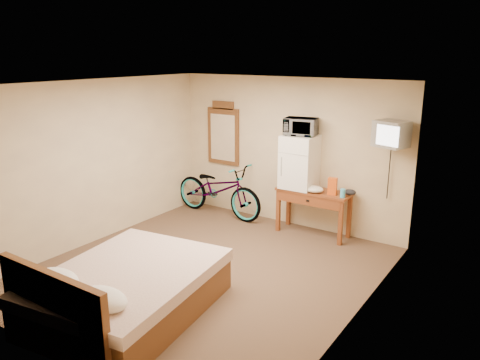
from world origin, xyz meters
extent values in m
plane|color=#483924|center=(0.00, 0.00, 0.00)|extent=(4.60, 4.60, 0.00)
plane|color=silver|center=(0.00, 0.00, 2.50)|extent=(4.60, 4.60, 0.00)
cube|color=tan|center=(0.00, 2.30, 1.25)|extent=(4.20, 0.04, 2.50)
cube|color=tan|center=(0.00, -2.30, 1.25)|extent=(4.20, 0.04, 2.50)
cube|color=tan|center=(-2.10, 0.00, 1.25)|extent=(0.04, 4.60, 2.50)
cube|color=tan|center=(2.10, 0.00, 1.25)|extent=(0.04, 4.60, 2.50)
cube|color=beige|center=(-0.08, 2.29, 0.92)|extent=(0.08, 0.01, 0.13)
cube|color=brown|center=(0.63, 2.04, 0.73)|extent=(1.19, 0.47, 0.04)
cube|color=brown|center=(0.09, 1.86, 0.35)|extent=(0.06, 0.06, 0.71)
cube|color=brown|center=(1.18, 1.86, 0.35)|extent=(0.06, 0.06, 0.71)
cube|color=brown|center=(0.09, 2.22, 0.35)|extent=(0.06, 0.06, 0.71)
cube|color=brown|center=(1.18, 2.22, 0.35)|extent=(0.06, 0.06, 0.71)
cube|color=brown|center=(0.63, 1.84, 0.63)|extent=(1.07, 0.05, 0.16)
cube|color=black|center=(0.63, 1.82, 0.63)|extent=(0.05, 0.02, 0.03)
cube|color=white|center=(0.35, 2.05, 1.18)|extent=(0.53, 0.51, 0.86)
cube|color=gray|center=(0.35, 1.79, 1.35)|extent=(0.52, 0.01, 0.00)
cylinder|color=gray|center=(0.17, 1.79, 1.13)|extent=(0.02, 0.02, 0.31)
imported|color=white|center=(0.35, 2.05, 1.75)|extent=(0.56, 0.43, 0.28)
cube|color=#D24E12|center=(0.97, 1.98, 0.88)|extent=(0.14, 0.10, 0.27)
cylinder|color=#41B0DF|center=(1.16, 1.92, 0.82)|extent=(0.08, 0.08, 0.13)
ellipsoid|color=silver|center=(0.67, 1.94, 0.80)|extent=(0.32, 0.25, 0.10)
ellipsoid|color=black|center=(0.17, 1.92, 0.79)|extent=(0.23, 0.17, 0.09)
ellipsoid|color=black|center=(1.20, 2.12, 0.79)|extent=(0.19, 0.15, 0.09)
cube|color=black|center=(1.79, 2.28, 1.68)|extent=(0.14, 0.02, 0.14)
cylinder|color=black|center=(1.79, 2.24, 1.68)|extent=(0.05, 0.30, 0.05)
cube|color=gray|center=(1.79, 2.02, 1.77)|extent=(0.52, 0.47, 0.37)
cube|color=white|center=(1.79, 1.84, 1.77)|extent=(0.34, 0.12, 0.28)
cube|color=black|center=(1.79, 2.20, 1.77)|extent=(0.26, 0.09, 0.23)
cube|color=brown|center=(-1.32, 2.27, 1.40)|extent=(0.68, 0.04, 1.03)
cube|color=brown|center=(-1.32, 2.27, 1.96)|extent=(0.45, 0.04, 0.14)
cube|color=white|center=(-1.32, 2.25, 1.37)|extent=(0.53, 0.01, 0.84)
imported|color=black|center=(-1.20, 1.94, 0.49)|extent=(1.88, 0.71, 0.97)
cube|color=brown|center=(-0.07, -1.30, 0.20)|extent=(1.81, 2.25, 0.40)
cube|color=beige|center=(-0.07, -1.30, 0.45)|extent=(1.86, 2.30, 0.14)
cube|color=brown|center=(-0.07, -2.26, 0.55)|extent=(1.55, 0.08, 0.70)
ellipsoid|color=white|center=(-0.43, -1.95, 0.58)|extent=(0.57, 0.35, 0.20)
ellipsoid|color=white|center=(0.29, -1.95, 0.58)|extent=(0.57, 0.35, 0.20)
camera|label=1|loc=(3.64, -4.57, 2.88)|focal=35.00mm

